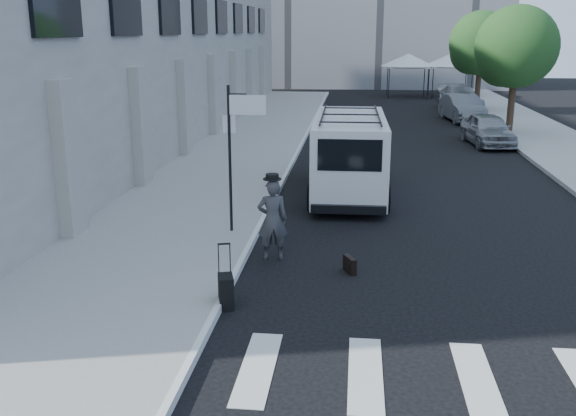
% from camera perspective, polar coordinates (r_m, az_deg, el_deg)
% --- Properties ---
extents(ground, '(120.00, 120.00, 0.00)m').
position_cam_1_polar(ground, '(12.47, 4.01, -7.46)').
color(ground, black).
rests_on(ground, ground).
extents(sidewalk_left, '(4.50, 48.00, 0.15)m').
position_cam_1_polar(sidewalk_left, '(28.28, -3.34, 5.75)').
color(sidewalk_left, gray).
rests_on(sidewalk_left, ground).
extents(sidewalk_right, '(4.00, 56.00, 0.15)m').
position_cam_1_polar(sidewalk_right, '(32.99, 21.39, 6.11)').
color(sidewalk_right, gray).
rests_on(sidewalk_right, ground).
extents(building_left, '(10.00, 44.00, 12.00)m').
position_cam_1_polar(building_left, '(31.80, -16.49, 16.97)').
color(building_left, gray).
rests_on(building_left, ground).
extents(sign_pole, '(1.03, 0.07, 3.50)m').
position_cam_1_polar(sign_pole, '(15.10, -4.37, 7.07)').
color(sign_pole, black).
rests_on(sign_pole, sidewalk_left).
extents(tree_near, '(3.80, 3.83, 6.03)m').
position_cam_1_polar(tree_near, '(32.44, 19.39, 13.11)').
color(tree_near, black).
rests_on(tree_near, ground).
extents(tree_far, '(3.80, 3.83, 6.03)m').
position_cam_1_polar(tree_far, '(41.26, 16.60, 13.67)').
color(tree_far, black).
rests_on(tree_far, ground).
extents(tent_left, '(4.00, 4.00, 3.20)m').
position_cam_1_polar(tent_left, '(49.66, 10.62, 12.78)').
color(tent_left, black).
rests_on(tent_left, ground).
extents(tent_right, '(4.00, 4.00, 3.20)m').
position_cam_1_polar(tent_right, '(50.49, 14.29, 12.61)').
color(tent_right, black).
rests_on(tent_right, ground).
extents(businessman, '(0.73, 0.55, 1.80)m').
position_cam_1_polar(businessman, '(13.89, -1.39, -1.06)').
color(businessman, '#3A393C').
rests_on(businessman, ground).
extents(briefcase, '(0.30, 0.45, 0.34)m').
position_cam_1_polar(briefcase, '(13.40, 5.50, -5.04)').
color(briefcase, black).
rests_on(briefcase, ground).
extents(suitcase, '(0.37, 0.48, 1.17)m').
position_cam_1_polar(suitcase, '(11.74, -5.54, -7.37)').
color(suitcase, black).
rests_on(suitcase, ground).
extents(cargo_van, '(2.33, 6.37, 2.38)m').
position_cam_1_polar(cargo_van, '(19.66, 5.48, 4.80)').
color(cargo_van, silver).
rests_on(cargo_van, ground).
extents(parked_car_a, '(2.05, 4.23, 1.39)m').
position_cam_1_polar(parked_car_a, '(29.48, 17.33, 6.70)').
color(parked_car_a, gray).
rests_on(parked_car_a, ground).
extents(parked_car_b, '(2.13, 4.63, 1.47)m').
position_cam_1_polar(parked_car_b, '(36.89, 15.23, 8.56)').
color(parked_car_b, '#5C5F64').
rests_on(parked_car_b, ground).
extents(parked_car_c, '(2.58, 5.31, 1.49)m').
position_cam_1_polar(parked_car_c, '(42.48, 15.06, 9.43)').
color(parked_car_c, '#999CA0').
rests_on(parked_car_c, ground).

